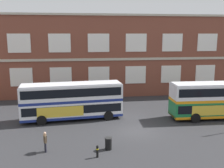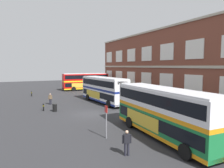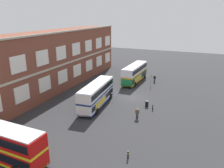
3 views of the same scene
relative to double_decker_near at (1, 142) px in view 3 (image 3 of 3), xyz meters
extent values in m
plane|color=#2B2B2D|center=(23.88, -5.19, -2.15)|extent=(120.00, 120.00, 0.00)
cube|color=brown|center=(21.35, 10.81, 3.84)|extent=(49.86, 8.00, 11.97)
cube|color=#B2A893|center=(21.35, 6.73, 3.60)|extent=(49.86, 0.16, 0.36)
cube|color=#B2A893|center=(21.35, 6.76, 9.97)|extent=(49.86, 0.28, 0.30)
cube|color=silver|center=(10.27, 6.75, 1.20)|extent=(3.10, 0.12, 2.63)
cube|color=silver|center=(15.81, 6.75, 1.20)|extent=(3.10, 0.12, 2.63)
cube|color=silver|center=(21.35, 6.75, 1.20)|extent=(3.10, 0.12, 2.63)
cube|color=silver|center=(26.89, 6.75, 1.20)|extent=(3.10, 0.12, 2.63)
cube|color=silver|center=(32.43, 6.75, 1.20)|extent=(3.10, 0.12, 2.63)
cube|color=silver|center=(37.97, 6.75, 1.20)|extent=(3.10, 0.12, 2.63)
cube|color=silver|center=(43.51, 6.75, 1.20)|extent=(3.10, 0.12, 2.63)
cube|color=silver|center=(10.27, 6.75, 5.99)|extent=(3.10, 0.12, 2.63)
cube|color=silver|center=(15.81, 6.75, 5.99)|extent=(3.10, 0.12, 2.63)
cube|color=silver|center=(21.35, 6.75, 5.99)|extent=(3.10, 0.12, 2.63)
cube|color=silver|center=(26.89, 6.75, 5.99)|extent=(3.10, 0.12, 2.63)
cube|color=silver|center=(32.43, 6.75, 5.99)|extent=(3.10, 0.12, 2.63)
cube|color=silver|center=(37.97, 6.75, 5.99)|extent=(3.10, 0.12, 2.63)
cube|color=silver|center=(43.51, 6.75, 5.99)|extent=(3.10, 0.12, 2.63)
cube|color=red|center=(0.00, 0.00, -0.92)|extent=(2.92, 11.08, 1.75)
cube|color=black|center=(0.00, 0.00, -0.71)|extent=(2.94, 10.64, 0.90)
cube|color=yellow|center=(0.00, 0.00, 0.10)|extent=(2.92, 11.08, 0.30)
cube|color=red|center=(0.00, 0.00, 1.03)|extent=(2.92, 11.08, 1.55)
cube|color=yellow|center=(0.00, 0.00, -1.66)|extent=(2.94, 11.08, 0.28)
cube|color=gold|center=(1.24, -1.36, -0.84)|extent=(0.19, 4.84, 1.10)
cylinder|color=black|center=(1.16, -3.34, -1.63)|extent=(0.35, 1.05, 1.04)
cube|color=silver|center=(17.62, -2.76, -0.92)|extent=(11.19, 3.55, 1.75)
cube|color=black|center=(17.62, -2.76, -0.71)|extent=(10.75, 3.55, 0.90)
cube|color=navy|center=(17.62, -2.76, 0.10)|extent=(11.19, 3.55, 0.30)
cube|color=silver|center=(17.62, -2.76, 1.03)|extent=(11.19, 3.55, 1.55)
cube|color=black|center=(17.62, -2.76, 1.10)|extent=(10.75, 3.55, 0.90)
cube|color=navy|center=(17.62, -2.76, -1.66)|extent=(11.19, 3.57, 0.28)
cube|color=silver|center=(17.62, -2.76, 1.86)|extent=(10.96, 3.43, 0.12)
cube|color=gold|center=(16.42, -4.16, -0.84)|extent=(4.82, 0.47, 1.10)
cube|color=yellow|center=(23.07, -2.26, 1.45)|extent=(0.21, 1.66, 0.40)
cylinder|color=black|center=(21.57, -3.67, -1.63)|extent=(1.07, 0.41, 1.04)
cylinder|color=black|center=(21.34, -1.13, -1.63)|extent=(1.07, 0.41, 1.04)
cylinder|color=black|center=(14.45, -4.33, -1.63)|extent=(1.07, 0.41, 1.04)
cylinder|color=black|center=(14.22, -1.79, -1.63)|extent=(1.07, 0.41, 1.04)
cube|color=#197038|center=(34.09, -4.48, -0.92)|extent=(11.06, 2.83, 1.75)
cube|color=black|center=(34.09, -4.48, -0.71)|extent=(10.62, 2.86, 0.90)
cube|color=orange|center=(34.09, -4.48, 0.10)|extent=(11.06, 2.83, 0.30)
cube|color=silver|center=(34.09, -4.48, 1.03)|extent=(11.06, 2.83, 1.55)
cube|color=black|center=(34.09, -4.48, 1.10)|extent=(10.62, 2.86, 0.90)
cube|color=orange|center=(34.09, -4.48, -1.66)|extent=(11.06, 2.85, 0.28)
cube|color=silver|center=(34.09, -4.48, 1.86)|extent=(10.84, 2.72, 0.12)
cube|color=gold|center=(32.73, -5.73, -0.84)|extent=(4.84, 0.15, 1.10)
cube|color=yellow|center=(39.56, -4.62, 1.45)|extent=(0.10, 1.66, 0.40)
cylinder|color=black|center=(37.90, -5.85, -1.63)|extent=(1.05, 0.35, 1.04)
cylinder|color=black|center=(37.97, -3.30, -1.63)|extent=(1.05, 0.35, 1.04)
cylinder|color=black|center=(30.76, -5.67, -1.63)|extent=(1.05, 0.35, 1.04)
cylinder|color=black|center=(30.82, -3.12, -1.63)|extent=(1.05, 0.35, 1.04)
cylinder|color=black|center=(35.82, -8.78, -1.72)|extent=(0.20, 0.20, 0.85)
cylinder|color=black|center=(35.76, -8.97, -1.72)|extent=(0.20, 0.20, 0.85)
cube|color=black|center=(35.79, -8.88, -1.00)|extent=(0.34, 0.45, 0.60)
cylinder|color=black|center=(35.86, -8.63, -1.03)|extent=(0.14, 0.14, 0.57)
cylinder|color=black|center=(35.71, -9.13, -1.03)|extent=(0.14, 0.14, 0.57)
sphere|color=tan|center=(35.79, -8.88, -0.56)|extent=(0.22, 0.22, 0.22)
cylinder|color=black|center=(15.65, -10.85, -1.72)|extent=(0.19, 0.19, 0.85)
cylinder|color=black|center=(15.61, -10.65, -1.72)|extent=(0.19, 0.19, 0.85)
cube|color=brown|center=(15.63, -10.75, -1.00)|extent=(0.32, 0.44, 0.60)
cylinder|color=brown|center=(15.69, -11.00, -1.03)|extent=(0.13, 0.13, 0.57)
cylinder|color=brown|center=(15.58, -10.49, -1.03)|extent=(0.13, 0.13, 0.57)
sphere|color=tan|center=(15.63, -10.75, -0.56)|extent=(0.22, 0.22, 0.22)
cylinder|color=slate|center=(32.34, -8.81, -0.80)|extent=(0.10, 0.10, 2.70)
cube|color=red|center=(32.34, -8.83, 0.27)|extent=(0.44, 0.04, 0.56)
cylinder|color=black|center=(20.73, -10.95, -1.67)|extent=(0.56, 0.56, 0.95)
cylinder|color=black|center=(20.73, -10.95, -1.16)|extent=(0.60, 0.60, 0.08)
cylinder|color=black|center=(19.73, -12.23, -1.67)|extent=(0.18, 0.18, 0.95)
cylinder|color=yellow|center=(19.73, -12.23, -1.47)|extent=(0.19, 0.19, 0.08)
cylinder|color=black|center=(5.50, -12.79, -1.67)|extent=(0.18, 0.18, 0.95)
cylinder|color=yellow|center=(5.50, -12.79, -1.47)|extent=(0.19, 0.19, 0.08)
camera|label=1|loc=(18.51, -30.59, 7.22)|focal=41.08mm
camera|label=2|loc=(46.74, -15.19, 3.73)|focal=31.91mm
camera|label=3|loc=(-14.94, -19.55, 13.43)|focal=35.98mm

